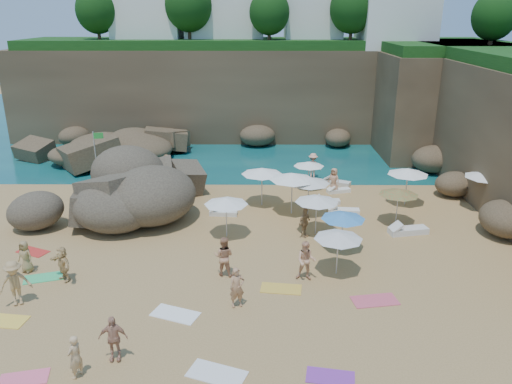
{
  "coord_description": "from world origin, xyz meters",
  "views": [
    {
      "loc": [
        2.17,
        -21.97,
        10.98
      ],
      "look_at": [
        2.0,
        3.0,
        2.0
      ],
      "focal_mm": 35.0,
      "sensor_mm": 36.0,
      "label": 1
    }
  ],
  "objects_px": {
    "parasol_0": "(262,171)",
    "person_stand_5": "(167,168)",
    "parasol_1": "(309,164)",
    "rock_outcrop": "(125,209)",
    "person_stand_6": "(75,357)",
    "person_stand_3": "(305,222)",
    "lounger_0": "(339,191)",
    "person_stand_4": "(334,180)",
    "person_stand_1": "(224,256)",
    "parasol_2": "(292,176)",
    "flag_pole": "(97,150)",
    "person_stand_2": "(313,166)"
  },
  "relations": [
    {
      "from": "parasol_0",
      "to": "person_stand_5",
      "type": "height_order",
      "value": "parasol_0"
    },
    {
      "from": "parasol_0",
      "to": "parasol_1",
      "type": "relative_size",
      "value": 1.24
    },
    {
      "from": "rock_outcrop",
      "to": "person_stand_6",
      "type": "bearing_deg",
      "value": -81.42
    },
    {
      "from": "rock_outcrop",
      "to": "parasol_0",
      "type": "height_order",
      "value": "parasol_0"
    },
    {
      "from": "rock_outcrop",
      "to": "person_stand_6",
      "type": "xyz_separation_m",
      "value": [
        2.18,
        -14.42,
        0.76
      ]
    },
    {
      "from": "person_stand_3",
      "to": "lounger_0",
      "type": "bearing_deg",
      "value": 16.14
    },
    {
      "from": "parasol_0",
      "to": "person_stand_3",
      "type": "bearing_deg",
      "value": -64.41
    },
    {
      "from": "person_stand_4",
      "to": "person_stand_1",
      "type": "bearing_deg",
      "value": -83.71
    },
    {
      "from": "parasol_2",
      "to": "lounger_0",
      "type": "height_order",
      "value": "parasol_2"
    },
    {
      "from": "parasol_1",
      "to": "person_stand_6",
      "type": "xyz_separation_m",
      "value": [
        -9.04,
        -18.16,
        -0.98
      ]
    },
    {
      "from": "parasol_0",
      "to": "lounger_0",
      "type": "distance_m",
      "value": 5.84
    },
    {
      "from": "rock_outcrop",
      "to": "parasol_1",
      "type": "height_order",
      "value": "parasol_1"
    },
    {
      "from": "flag_pole",
      "to": "parasol_2",
      "type": "height_order",
      "value": "flag_pole"
    },
    {
      "from": "person_stand_2",
      "to": "person_stand_3",
      "type": "distance_m",
      "value": 9.96
    },
    {
      "from": "parasol_1",
      "to": "person_stand_3",
      "type": "height_order",
      "value": "parasol_1"
    },
    {
      "from": "person_stand_3",
      "to": "person_stand_5",
      "type": "xyz_separation_m",
      "value": [
        -8.7,
        9.11,
        0.14
      ]
    },
    {
      "from": "parasol_1",
      "to": "person_stand_6",
      "type": "height_order",
      "value": "parasol_1"
    },
    {
      "from": "person_stand_5",
      "to": "lounger_0",
      "type": "bearing_deg",
      "value": -42.93
    },
    {
      "from": "person_stand_2",
      "to": "parasol_0",
      "type": "bearing_deg",
      "value": 67.95
    },
    {
      "from": "parasol_0",
      "to": "person_stand_3",
      "type": "relative_size",
      "value": 1.55
    },
    {
      "from": "flag_pole",
      "to": "parasol_1",
      "type": "relative_size",
      "value": 1.77
    },
    {
      "from": "parasol_0",
      "to": "parasol_1",
      "type": "distance_m",
      "value": 4.25
    },
    {
      "from": "rock_outcrop",
      "to": "person_stand_1",
      "type": "height_order",
      "value": "person_stand_1"
    },
    {
      "from": "person_stand_1",
      "to": "person_stand_4",
      "type": "distance_m",
      "value": 12.6
    },
    {
      "from": "rock_outcrop",
      "to": "parasol_0",
      "type": "bearing_deg",
      "value": 5.86
    },
    {
      "from": "person_stand_3",
      "to": "person_stand_6",
      "type": "xyz_separation_m",
      "value": [
        -8.16,
        -10.69,
        -0.04
      ]
    },
    {
      "from": "person_stand_2",
      "to": "person_stand_6",
      "type": "height_order",
      "value": "person_stand_2"
    },
    {
      "from": "parasol_0",
      "to": "person_stand_6",
      "type": "xyz_separation_m",
      "value": [
        -5.97,
        -15.25,
        -1.39
      ]
    },
    {
      "from": "person_stand_1",
      "to": "person_stand_4",
      "type": "height_order",
      "value": "person_stand_1"
    },
    {
      "from": "person_stand_2",
      "to": "person_stand_6",
      "type": "distance_m",
      "value": 22.67
    },
    {
      "from": "parasol_2",
      "to": "rock_outcrop",
      "type": "bearing_deg",
      "value": 176.91
    },
    {
      "from": "parasol_0",
      "to": "parasol_1",
      "type": "xyz_separation_m",
      "value": [
        3.07,
        2.91,
        -0.41
      ]
    },
    {
      "from": "parasol_0",
      "to": "person_stand_4",
      "type": "relative_size",
      "value": 1.5
    },
    {
      "from": "parasol_2",
      "to": "person_stand_5",
      "type": "bearing_deg",
      "value": 144.29
    },
    {
      "from": "person_stand_1",
      "to": "rock_outcrop",
      "type": "bearing_deg",
      "value": -38.47
    },
    {
      "from": "parasol_1",
      "to": "person_stand_1",
      "type": "relative_size",
      "value": 1.1
    },
    {
      "from": "parasol_2",
      "to": "lounger_0",
      "type": "xyz_separation_m",
      "value": [
        3.28,
        3.63,
        -2.14
      ]
    },
    {
      "from": "parasol_1",
      "to": "lounger_0",
      "type": "distance_m",
      "value": 2.59
    },
    {
      "from": "person_stand_4",
      "to": "person_stand_5",
      "type": "height_order",
      "value": "person_stand_5"
    },
    {
      "from": "parasol_2",
      "to": "person_stand_6",
      "type": "bearing_deg",
      "value": -118.96
    },
    {
      "from": "person_stand_2",
      "to": "parasol_1",
      "type": "bearing_deg",
      "value": 89.55
    },
    {
      "from": "parasol_2",
      "to": "person_stand_5",
      "type": "distance_m",
      "value": 10.21
    },
    {
      "from": "person_stand_5",
      "to": "person_stand_6",
      "type": "height_order",
      "value": "person_stand_5"
    },
    {
      "from": "flag_pole",
      "to": "parasol_2",
      "type": "relative_size",
      "value": 1.36
    },
    {
      "from": "person_stand_3",
      "to": "parasol_1",
      "type": "bearing_deg",
      "value": 31.75
    },
    {
      "from": "person_stand_1",
      "to": "parasol_0",
      "type": "bearing_deg",
      "value": -89.24
    },
    {
      "from": "flag_pole",
      "to": "person_stand_3",
      "type": "bearing_deg",
      "value": -33.7
    },
    {
      "from": "person_stand_2",
      "to": "person_stand_3",
      "type": "xyz_separation_m",
      "value": [
        -1.42,
        -9.86,
        -0.09
      ]
    },
    {
      "from": "parasol_1",
      "to": "person_stand_2",
      "type": "distance_m",
      "value": 2.59
    },
    {
      "from": "person_stand_4",
      "to": "person_stand_6",
      "type": "distance_m",
      "value": 20.48
    }
  ]
}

